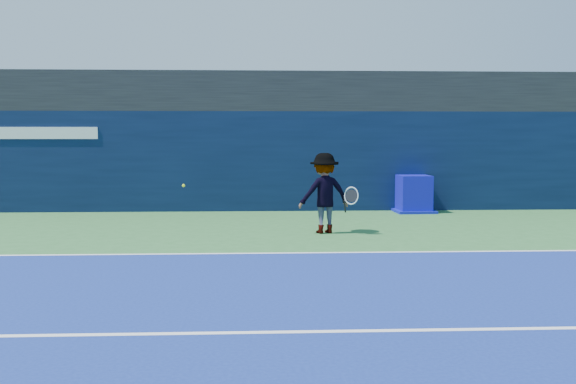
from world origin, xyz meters
The scene contains 8 objects.
ground centered at (0.00, 0.00, 0.00)m, with size 80.00×80.00×0.00m, color #2F6932.
baseline centered at (0.00, 3.00, 0.01)m, with size 24.00×0.10×0.01m, color white.
service_line centered at (0.00, -2.00, 0.01)m, with size 24.00×0.10×0.01m, color white.
stadium_band centered at (0.00, 11.50, 3.60)m, with size 36.00×3.00×1.20m, color black.
back_wall_assembly centered at (0.00, 10.50, 1.50)m, with size 36.00×1.03×3.00m.
equipment_cart centered at (4.60, 9.60, 0.50)m, with size 1.20×1.20×1.10m.
tennis_player centered at (1.51, 5.59, 0.93)m, with size 1.43×0.95×1.87m.
tennis_ball centered at (-1.60, 4.38, 1.22)m, with size 0.06×0.06×0.06m.
Camera 1 is at (-0.02, -9.20, 2.26)m, focal length 40.00 mm.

